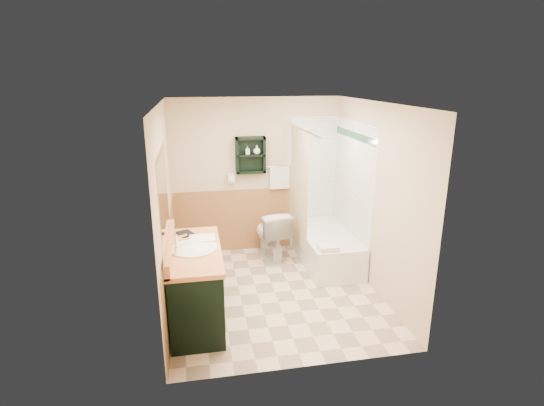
{
  "coord_description": "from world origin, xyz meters",
  "views": [
    {
      "loc": [
        -0.94,
        -4.85,
        2.71
      ],
      "look_at": [
        0.0,
        0.2,
        1.15
      ],
      "focal_mm": 28.0,
      "sensor_mm": 36.0,
      "label": 1
    }
  ],
  "objects_px": {
    "bathtub": "(326,248)",
    "soap_bottle_a": "(247,152)",
    "vanity": "(196,285)",
    "vanity_book": "(179,227)",
    "wall_shelf": "(250,155)",
    "hair_dryer": "(231,178)",
    "toilet": "(271,235)",
    "soap_bottle_b": "(257,151)"
  },
  "relations": [
    {
      "from": "wall_shelf",
      "to": "toilet",
      "type": "distance_m",
      "value": 1.24
    },
    {
      "from": "bathtub",
      "to": "soap_bottle_b",
      "type": "height_order",
      "value": "soap_bottle_b"
    },
    {
      "from": "wall_shelf",
      "to": "bathtub",
      "type": "height_order",
      "value": "wall_shelf"
    },
    {
      "from": "vanity",
      "to": "toilet",
      "type": "xyz_separation_m",
      "value": [
        1.14,
        1.52,
        -0.05
      ]
    },
    {
      "from": "hair_dryer",
      "to": "vanity_book",
      "type": "bearing_deg",
      "value": -117.82
    },
    {
      "from": "wall_shelf",
      "to": "soap_bottle_a",
      "type": "distance_m",
      "value": 0.06
    },
    {
      "from": "hair_dryer",
      "to": "soap_bottle_a",
      "type": "bearing_deg",
      "value": -6.73
    },
    {
      "from": "bathtub",
      "to": "vanity_book",
      "type": "bearing_deg",
      "value": -160.01
    },
    {
      "from": "bathtub",
      "to": "toilet",
      "type": "relative_size",
      "value": 1.92
    },
    {
      "from": "vanity",
      "to": "soap_bottle_b",
      "type": "bearing_deg",
      "value": 61.79
    },
    {
      "from": "vanity",
      "to": "bathtub",
      "type": "bearing_deg",
      "value": 31.92
    },
    {
      "from": "soap_bottle_b",
      "to": "vanity",
      "type": "bearing_deg",
      "value": -118.21
    },
    {
      "from": "hair_dryer",
      "to": "toilet",
      "type": "relative_size",
      "value": 0.31
    },
    {
      "from": "bathtub",
      "to": "soap_bottle_a",
      "type": "xyz_separation_m",
      "value": [
        -1.07,
        0.65,
        1.36
      ]
    },
    {
      "from": "hair_dryer",
      "to": "soap_bottle_b",
      "type": "relative_size",
      "value": 1.81
    },
    {
      "from": "wall_shelf",
      "to": "soap_bottle_a",
      "type": "relative_size",
      "value": 4.46
    },
    {
      "from": "vanity",
      "to": "bathtub",
      "type": "distance_m",
      "value": 2.27
    },
    {
      "from": "toilet",
      "to": "soap_bottle_b",
      "type": "bearing_deg",
      "value": -74.54
    },
    {
      "from": "wall_shelf",
      "to": "toilet",
      "type": "relative_size",
      "value": 0.7
    },
    {
      "from": "vanity",
      "to": "toilet",
      "type": "relative_size",
      "value": 1.76
    },
    {
      "from": "bathtub",
      "to": "toilet",
      "type": "distance_m",
      "value": 0.85
    },
    {
      "from": "vanity",
      "to": "vanity_book",
      "type": "relative_size",
      "value": 6.48
    },
    {
      "from": "wall_shelf",
      "to": "bathtub",
      "type": "distance_m",
      "value": 1.79
    },
    {
      "from": "vanity_book",
      "to": "soap_bottle_a",
      "type": "xyz_separation_m",
      "value": [
        1.01,
        1.41,
        0.62
      ]
    },
    {
      "from": "hair_dryer",
      "to": "vanity_book",
      "type": "xyz_separation_m",
      "value": [
        -0.76,
        -1.44,
        -0.22
      ]
    },
    {
      "from": "toilet",
      "to": "bathtub",
      "type": "bearing_deg",
      "value": 148.72
    },
    {
      "from": "vanity",
      "to": "bathtub",
      "type": "relative_size",
      "value": 0.92
    },
    {
      "from": "wall_shelf",
      "to": "vanity_book",
      "type": "bearing_deg",
      "value": -126.83
    },
    {
      "from": "vanity",
      "to": "soap_bottle_a",
      "type": "bearing_deg",
      "value": 65.32
    },
    {
      "from": "hair_dryer",
      "to": "vanity",
      "type": "bearing_deg",
      "value": -107.58
    },
    {
      "from": "vanity",
      "to": "vanity_book",
      "type": "height_order",
      "value": "vanity_book"
    },
    {
      "from": "vanity_book",
      "to": "soap_bottle_a",
      "type": "height_order",
      "value": "soap_bottle_a"
    },
    {
      "from": "wall_shelf",
      "to": "hair_dryer",
      "type": "height_order",
      "value": "wall_shelf"
    },
    {
      "from": "wall_shelf",
      "to": "toilet",
      "type": "height_order",
      "value": "wall_shelf"
    },
    {
      "from": "soap_bottle_a",
      "to": "soap_bottle_b",
      "type": "bearing_deg",
      "value": 0.0
    },
    {
      "from": "bathtub",
      "to": "soap_bottle_a",
      "type": "bearing_deg",
      "value": 148.66
    },
    {
      "from": "bathtub",
      "to": "soap_bottle_a",
      "type": "height_order",
      "value": "soap_bottle_a"
    },
    {
      "from": "vanity_book",
      "to": "soap_bottle_a",
      "type": "bearing_deg",
      "value": 27.98
    },
    {
      "from": "vanity",
      "to": "soap_bottle_b",
      "type": "distance_m",
      "value": 2.41
    },
    {
      "from": "wall_shelf",
      "to": "hair_dryer",
      "type": "relative_size",
      "value": 2.29
    },
    {
      "from": "soap_bottle_a",
      "to": "soap_bottle_b",
      "type": "height_order",
      "value": "soap_bottle_b"
    },
    {
      "from": "soap_bottle_a",
      "to": "bathtub",
      "type": "bearing_deg",
      "value": -31.34
    }
  ]
}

